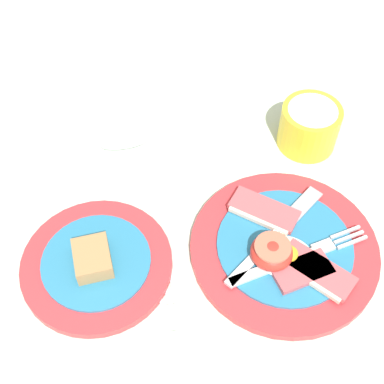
{
  "coord_description": "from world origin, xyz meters",
  "views": [
    {
      "loc": [
        -0.02,
        -0.33,
        0.59
      ],
      "look_at": [
        -0.03,
        0.1,
        0.02
      ],
      "focal_mm": 50.0,
      "sensor_mm": 36.0,
      "label": 1
    }
  ],
  "objects_px": {
    "teaspoon_by_saucer": "(106,145)",
    "breakfast_plate": "(284,249)",
    "bread_plate": "(96,263)",
    "fork_on_cloth": "(174,346)",
    "sugar_cup": "(309,126)"
  },
  "relations": [
    {
      "from": "teaspoon_by_saucer",
      "to": "breakfast_plate",
      "type": "bearing_deg",
      "value": -48.98
    },
    {
      "from": "breakfast_plate",
      "to": "bread_plate",
      "type": "bearing_deg",
      "value": -174.73
    },
    {
      "from": "fork_on_cloth",
      "to": "teaspoon_by_saucer",
      "type": "bearing_deg",
      "value": 10.55
    },
    {
      "from": "breakfast_plate",
      "to": "bread_plate",
      "type": "distance_m",
      "value": 0.23
    },
    {
      "from": "bread_plate",
      "to": "sugar_cup",
      "type": "xyz_separation_m",
      "value": [
        0.28,
        0.21,
        0.03
      ]
    },
    {
      "from": "fork_on_cloth",
      "to": "sugar_cup",
      "type": "bearing_deg",
      "value": -39.97
    },
    {
      "from": "bread_plate",
      "to": "sugar_cup",
      "type": "relative_size",
      "value": 2.21
    },
    {
      "from": "bread_plate",
      "to": "teaspoon_by_saucer",
      "type": "height_order",
      "value": "bread_plate"
    },
    {
      "from": "breakfast_plate",
      "to": "fork_on_cloth",
      "type": "relative_size",
      "value": 1.28
    },
    {
      "from": "bread_plate",
      "to": "breakfast_plate",
      "type": "bearing_deg",
      "value": 5.27
    },
    {
      "from": "sugar_cup",
      "to": "teaspoon_by_saucer",
      "type": "xyz_separation_m",
      "value": [
        -0.29,
        -0.01,
        -0.03
      ]
    },
    {
      "from": "breakfast_plate",
      "to": "fork_on_cloth",
      "type": "bearing_deg",
      "value": -137.59
    },
    {
      "from": "sugar_cup",
      "to": "teaspoon_by_saucer",
      "type": "height_order",
      "value": "sugar_cup"
    },
    {
      "from": "sugar_cup",
      "to": "fork_on_cloth",
      "type": "xyz_separation_m",
      "value": [
        -0.18,
        -0.31,
        -0.03
      ]
    },
    {
      "from": "breakfast_plate",
      "to": "sugar_cup",
      "type": "xyz_separation_m",
      "value": [
        0.05,
        0.19,
        0.02
      ]
    }
  ]
}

